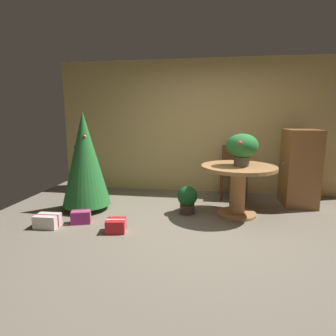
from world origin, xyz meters
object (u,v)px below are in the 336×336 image
holiday_tree (85,159)px  round_dining_table (238,181)px  flower_vase (242,147)px  wooden_chair_far (233,169)px  wooden_cabinet (300,168)px  gift_box_cream (47,221)px  gift_box_red (116,226)px  potted_plant (187,199)px  gift_box_purple (81,217)px

holiday_tree → round_dining_table: bearing=2.1°
flower_vase → wooden_chair_far: (-0.04, 1.04, -0.52)m
holiday_tree → wooden_cabinet: bearing=12.8°
wooden_chair_far → gift_box_cream: wooden_chair_far is taller
round_dining_table → gift_box_red: bearing=-150.8°
holiday_tree → potted_plant: bearing=1.4°
flower_vase → gift_box_cream: size_ratio=1.49×
wooden_chair_far → holiday_tree: (-2.42, -1.11, 0.30)m
round_dining_table → holiday_tree: (-2.42, -0.09, 0.29)m
wooden_chair_far → potted_plant: wooden_chair_far is taller
flower_vase → gift_box_red: (-1.67, -0.89, -0.98)m
wooden_chair_far → gift_box_purple: 2.86m
gift_box_red → gift_box_cream: (-0.99, 0.01, 0.00)m
flower_vase → gift_box_cream: 2.97m
wooden_cabinet → wooden_chair_far: bearing=163.8°
round_dining_table → gift_box_red: round_dining_table is taller
round_dining_table → gift_box_cream: size_ratio=3.49×
wooden_chair_far → wooden_cabinet: bearing=-16.2°
gift_box_cream → potted_plant: bearing=24.8°
round_dining_table → gift_box_cream: round_dining_table is taller
round_dining_table → gift_box_red: size_ratio=4.03×
round_dining_table → gift_box_purple: 2.39m
gift_box_cream → potted_plant: potted_plant is taller
flower_vase → holiday_tree: 2.47m
flower_vase → potted_plant: (-0.80, -0.03, -0.83)m
gift_box_purple → wooden_cabinet: bearing=22.9°
flower_vase → wooden_cabinet: wooden_cabinet is taller
round_dining_table → wooden_cabinet: (1.08, 0.71, 0.10)m
round_dining_table → wooden_cabinet: wooden_cabinet is taller
gift_box_red → gift_box_purple: (-0.60, 0.22, 0.00)m
round_dining_table → gift_box_purple: round_dining_table is taller
wooden_chair_far → wooden_cabinet: 1.13m
wooden_cabinet → potted_plant: bearing=-157.7°
gift_box_purple → round_dining_table: bearing=17.3°
gift_box_cream → potted_plant: 2.05m
wooden_chair_far → potted_plant: size_ratio=2.21×
gift_box_cream → potted_plant: (1.86, 0.86, 0.15)m
round_dining_table → wooden_cabinet: bearing=33.3°
gift_box_red → potted_plant: (0.87, 0.87, 0.15)m
flower_vase → potted_plant: size_ratio=1.10×
holiday_tree → potted_plant: holiday_tree is taller
wooden_chair_far → gift_box_red: 2.58m
holiday_tree → gift_box_cream: (-0.21, -0.82, -0.75)m
gift_box_cream → round_dining_table: bearing=19.0°
holiday_tree → gift_box_cream: size_ratio=4.93×
holiday_tree → wooden_chair_far: bearing=24.7°
wooden_cabinet → gift_box_purple: bearing=-157.1°
flower_vase → wooden_cabinet: bearing=35.0°
gift_box_cream → wooden_cabinet: wooden_cabinet is taller
wooden_cabinet → potted_plant: (-1.85, -0.76, -0.41)m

